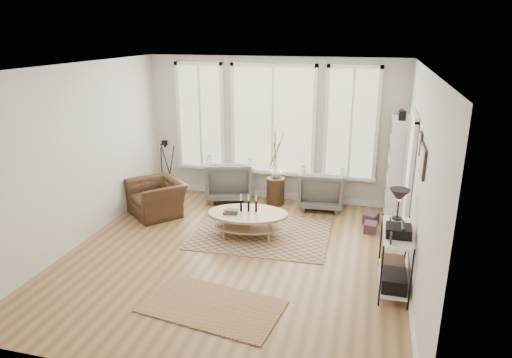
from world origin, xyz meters
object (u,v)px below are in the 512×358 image
(armchair_right, at_px, (321,188))
(side_table, at_px, (276,169))
(low_shelf, at_px, (395,253))
(accent_chair, at_px, (157,198))
(armchair_left, at_px, (229,179))
(coffee_table, at_px, (247,218))
(bookcase, at_px, (397,169))

(armchair_right, relative_size, side_table, 0.56)
(low_shelf, xyz_separation_m, side_table, (-2.23, 2.68, 0.23))
(accent_chair, bearing_deg, low_shelf, 20.58)
(low_shelf, height_order, armchair_left, low_shelf)
(armchair_right, xyz_separation_m, side_table, (-0.91, -0.07, 0.35))
(coffee_table, bearing_deg, armchair_left, 117.07)
(bookcase, relative_size, side_table, 1.34)
(low_shelf, distance_m, accent_chair, 4.60)
(bookcase, height_order, accent_chair, bookcase)
(low_shelf, height_order, side_table, side_table)
(low_shelf, distance_m, armchair_left, 4.24)
(bookcase, distance_m, armchair_left, 3.34)
(bookcase, bearing_deg, armchair_left, 176.09)
(armchair_right, distance_m, accent_chair, 3.22)
(side_table, xyz_separation_m, accent_chair, (-2.08, -1.10, -0.41))
(side_table, distance_m, accent_chair, 2.39)
(coffee_table, xyz_separation_m, armchair_right, (1.06, 1.68, 0.06))
(bookcase, bearing_deg, side_table, 176.11)
(coffee_table, distance_m, side_table, 1.67)
(armchair_right, relative_size, accent_chair, 0.86)
(side_table, height_order, accent_chair, side_table)
(low_shelf, distance_m, side_table, 3.49)
(low_shelf, bearing_deg, accent_chair, 159.90)
(armchair_left, xyz_separation_m, side_table, (1.00, -0.07, 0.31))
(armchair_right, height_order, side_table, side_table)
(bookcase, relative_size, armchair_right, 2.38)
(armchair_right, bearing_deg, armchair_left, -3.56)
(armchair_right, bearing_deg, side_table, 0.78)
(accent_chair, bearing_deg, armchair_left, 87.87)
(bookcase, distance_m, accent_chair, 4.52)
(low_shelf, bearing_deg, coffee_table, 155.90)
(bookcase, xyz_separation_m, armchair_right, (-1.38, 0.22, -0.56))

